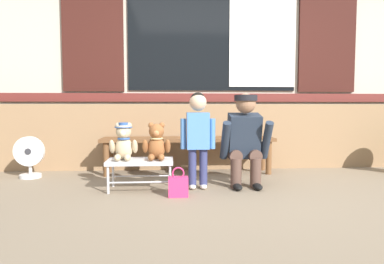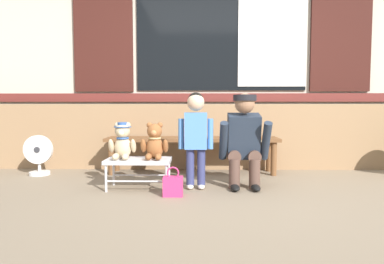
{
  "view_description": "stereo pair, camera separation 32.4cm",
  "coord_description": "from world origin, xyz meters",
  "px_view_note": "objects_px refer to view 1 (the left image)",
  "views": [
    {
      "loc": [
        -0.64,
        -3.17,
        0.81
      ],
      "look_at": [
        -0.39,
        0.48,
        0.55
      ],
      "focal_mm": 32.47,
      "sensor_mm": 36.0,
      "label": 1
    },
    {
      "loc": [
        -0.31,
        -3.18,
        0.81
      ],
      "look_at": [
        -0.39,
        0.48,
        0.55
      ],
      "focal_mm": 32.47,
      "sensor_mm": 36.0,
      "label": 2
    }
  ],
  "objects_px": {
    "teddy_bear_plain": "(156,143)",
    "handbag_on_ground": "(178,186)",
    "small_display_bench": "(140,163)",
    "adult_crouching": "(245,140)",
    "teddy_bear_with_hat": "(124,142)",
    "wooden_bench_long": "(188,143)",
    "child_standing": "(198,130)",
    "floor_fan": "(29,157)"
  },
  "relations": [
    {
      "from": "teddy_bear_plain",
      "to": "floor_fan",
      "type": "xyz_separation_m",
      "value": [
        -1.47,
        0.66,
        -0.23
      ]
    },
    {
      "from": "small_display_bench",
      "to": "teddy_bear_with_hat",
      "type": "bearing_deg",
      "value": 179.23
    },
    {
      "from": "child_standing",
      "to": "handbag_on_ground",
      "type": "xyz_separation_m",
      "value": [
        -0.2,
        -0.29,
        -0.5
      ]
    },
    {
      "from": "teddy_bear_with_hat",
      "to": "teddy_bear_plain",
      "type": "height_order",
      "value": "same"
    },
    {
      "from": "small_display_bench",
      "to": "floor_fan",
      "type": "height_order",
      "value": "floor_fan"
    },
    {
      "from": "teddy_bear_plain",
      "to": "child_standing",
      "type": "height_order",
      "value": "child_standing"
    },
    {
      "from": "floor_fan",
      "to": "handbag_on_ground",
      "type": "bearing_deg",
      "value": -29.41
    },
    {
      "from": "small_display_bench",
      "to": "adult_crouching",
      "type": "relative_size",
      "value": 0.67
    },
    {
      "from": "small_display_bench",
      "to": "teddy_bear_plain",
      "type": "xyz_separation_m",
      "value": [
        0.16,
        0.0,
        0.2
      ]
    },
    {
      "from": "handbag_on_ground",
      "to": "child_standing",
      "type": "bearing_deg",
      "value": 55.24
    },
    {
      "from": "adult_crouching",
      "to": "small_display_bench",
      "type": "bearing_deg",
      "value": -175.38
    },
    {
      "from": "small_display_bench",
      "to": "teddy_bear_plain",
      "type": "height_order",
      "value": "teddy_bear_plain"
    },
    {
      "from": "child_standing",
      "to": "handbag_on_ground",
      "type": "distance_m",
      "value": 0.61
    },
    {
      "from": "child_standing",
      "to": "handbag_on_ground",
      "type": "relative_size",
      "value": 3.52
    },
    {
      "from": "teddy_bear_plain",
      "to": "child_standing",
      "type": "relative_size",
      "value": 0.38
    },
    {
      "from": "teddy_bear_plain",
      "to": "handbag_on_ground",
      "type": "distance_m",
      "value": 0.51
    },
    {
      "from": "teddy_bear_with_hat",
      "to": "adult_crouching",
      "type": "bearing_deg",
      "value": 3.92
    },
    {
      "from": "teddy_bear_plain",
      "to": "child_standing",
      "type": "bearing_deg",
      "value": 0.51
    },
    {
      "from": "teddy_bear_with_hat",
      "to": "teddy_bear_plain",
      "type": "bearing_deg",
      "value": -0.13
    },
    {
      "from": "teddy_bear_with_hat",
      "to": "teddy_bear_plain",
      "type": "xyz_separation_m",
      "value": [
        0.32,
        -0.0,
        -0.01
      ]
    },
    {
      "from": "floor_fan",
      "to": "adult_crouching",
      "type": "bearing_deg",
      "value": -13.5
    },
    {
      "from": "floor_fan",
      "to": "teddy_bear_plain",
      "type": "bearing_deg",
      "value": -23.96
    },
    {
      "from": "child_standing",
      "to": "small_display_bench",
      "type": "bearing_deg",
      "value": -179.49
    },
    {
      "from": "adult_crouching",
      "to": "handbag_on_ground",
      "type": "bearing_deg",
      "value": -151.74
    },
    {
      "from": "wooden_bench_long",
      "to": "teddy_bear_with_hat",
      "type": "height_order",
      "value": "teddy_bear_with_hat"
    },
    {
      "from": "wooden_bench_long",
      "to": "adult_crouching",
      "type": "relative_size",
      "value": 2.21
    },
    {
      "from": "adult_crouching",
      "to": "teddy_bear_plain",
      "type": "bearing_deg",
      "value": -174.66
    },
    {
      "from": "teddy_bear_plain",
      "to": "teddy_bear_with_hat",
      "type": "bearing_deg",
      "value": 179.87
    },
    {
      "from": "wooden_bench_long",
      "to": "floor_fan",
      "type": "bearing_deg",
      "value": -174.67
    },
    {
      "from": "teddy_bear_plain",
      "to": "child_standing",
      "type": "distance_m",
      "value": 0.43
    },
    {
      "from": "child_standing",
      "to": "teddy_bear_with_hat",
      "type": "bearing_deg",
      "value": -179.77
    },
    {
      "from": "handbag_on_ground",
      "to": "floor_fan",
      "type": "relative_size",
      "value": 0.57
    },
    {
      "from": "teddy_bear_plain",
      "to": "handbag_on_ground",
      "type": "bearing_deg",
      "value": -54.97
    },
    {
      "from": "adult_crouching",
      "to": "floor_fan",
      "type": "bearing_deg",
      "value": 166.5
    },
    {
      "from": "teddy_bear_plain",
      "to": "floor_fan",
      "type": "distance_m",
      "value": 1.63
    },
    {
      "from": "child_standing",
      "to": "handbag_on_ground",
      "type": "height_order",
      "value": "child_standing"
    },
    {
      "from": "small_display_bench",
      "to": "adult_crouching",
      "type": "bearing_deg",
      "value": 4.62
    },
    {
      "from": "floor_fan",
      "to": "small_display_bench",
      "type": "bearing_deg",
      "value": -26.54
    },
    {
      "from": "teddy_bear_with_hat",
      "to": "child_standing",
      "type": "relative_size",
      "value": 0.38
    },
    {
      "from": "wooden_bench_long",
      "to": "adult_crouching",
      "type": "distance_m",
      "value": 0.93
    },
    {
      "from": "adult_crouching",
      "to": "wooden_bench_long",
      "type": "bearing_deg",
      "value": 126.34
    },
    {
      "from": "adult_crouching",
      "to": "handbag_on_ground",
      "type": "distance_m",
      "value": 0.88
    }
  ]
}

